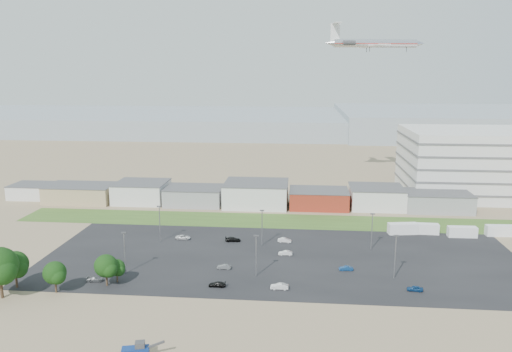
# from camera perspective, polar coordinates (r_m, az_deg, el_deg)

# --- Properties ---
(ground) EXTENTS (700.00, 700.00, 0.00)m
(ground) POSITION_cam_1_polar(r_m,az_deg,el_deg) (110.25, -0.26, -12.92)
(ground) COLOR #806F51
(ground) RESTS_ON ground
(parking_lot) EXTENTS (120.00, 50.00, 0.01)m
(parking_lot) POSITION_cam_1_polar(r_m,az_deg,el_deg) (128.35, 2.86, -9.29)
(parking_lot) COLOR black
(parking_lot) RESTS_ON ground
(grass_strip) EXTENTS (160.00, 16.00, 0.02)m
(grass_strip) POSITION_cam_1_polar(r_m,az_deg,el_deg) (158.87, 1.56, -5.13)
(grass_strip) COLOR #385821
(grass_strip) RESTS_ON ground
(hills_backdrop) EXTENTS (700.00, 200.00, 9.00)m
(hills_backdrop) POSITION_cam_1_polar(r_m,az_deg,el_deg) (417.96, 9.46, 5.81)
(hills_backdrop) COLOR gray
(hills_backdrop) RESTS_ON ground
(building_row) EXTENTS (170.00, 20.00, 8.00)m
(building_row) POSITION_cam_1_polar(r_m,az_deg,el_deg) (177.87, -3.51, -1.98)
(building_row) COLOR silver
(building_row) RESTS_ON ground
(telehandler) EXTENTS (7.35, 3.90, 2.91)m
(telehandler) POSITION_cam_1_polar(r_m,az_deg,el_deg) (88.52, -13.62, -18.80)
(telehandler) COLOR navy
(telehandler) RESTS_ON ground
(box_trailer_a) EXTENTS (8.76, 3.97, 3.17)m
(box_trailer_a) POSITION_cam_1_polar(r_m,az_deg,el_deg) (151.92, 16.42, -5.78)
(box_trailer_a) COLOR silver
(box_trailer_a) RESTS_ON ground
(box_trailer_b) EXTENTS (8.10, 2.84, 3.00)m
(box_trailer_b) POSITION_cam_1_polar(r_m,az_deg,el_deg) (154.02, 18.69, -5.72)
(box_trailer_b) COLOR silver
(box_trailer_b) RESTS_ON ground
(box_trailer_c) EXTENTS (8.06, 2.69, 3.00)m
(box_trailer_c) POSITION_cam_1_polar(r_m,az_deg,el_deg) (154.83, 22.50, -5.91)
(box_trailer_c) COLOR silver
(box_trailer_c) RESTS_ON ground
(box_trailer_d) EXTENTS (8.23, 2.90, 3.05)m
(box_trailer_d) POSITION_cam_1_polar(r_m,az_deg,el_deg) (160.40, 26.15, -5.62)
(box_trailer_d) COLOR silver
(box_trailer_d) RESTS_ON ground
(tree_left) EXTENTS (6.22, 6.22, 9.34)m
(tree_left) POSITION_cam_1_polar(r_m,az_deg,el_deg) (121.52, -25.83, -9.37)
(tree_left) COLOR black
(tree_left) RESTS_ON ground
(tree_mid) EXTENTS (5.20, 5.20, 7.80)m
(tree_mid) POSITION_cam_1_polar(r_m,az_deg,el_deg) (115.88, -22.01, -10.46)
(tree_mid) COLOR black
(tree_mid) RESTS_ON ground
(tree_right) EXTENTS (5.40, 5.40, 8.10)m
(tree_right) POSITION_cam_1_polar(r_m,az_deg,el_deg) (115.60, -16.77, -10.06)
(tree_right) COLOR black
(tree_right) RESTS_ON ground
(tree_near) EXTENTS (4.02, 4.02, 6.03)m
(tree_near) POSITION_cam_1_polar(r_m,az_deg,el_deg) (117.19, -15.63, -10.24)
(tree_near) COLOR black
(tree_near) RESTS_ON ground
(lightpole_front_l) EXTENTS (1.17, 0.49, 9.97)m
(lightpole_front_l) POSITION_cam_1_polar(r_m,az_deg,el_deg) (121.02, -14.76, -8.49)
(lightpole_front_l) COLOR slate
(lightpole_front_l) RESTS_ON ground
(lightpole_front_m) EXTENTS (1.16, 0.48, 9.82)m
(lightpole_front_m) POSITION_cam_1_polar(r_m,az_deg,el_deg) (115.52, 0.01, -9.10)
(lightpole_front_m) COLOR slate
(lightpole_front_m) RESTS_ON ground
(lightpole_front_r) EXTENTS (1.21, 0.50, 10.30)m
(lightpole_front_r) POSITION_cam_1_polar(r_m,az_deg,el_deg) (118.43, 15.61, -8.90)
(lightpole_front_r) COLOR slate
(lightpole_front_r) RESTS_ON ground
(lightpole_back_l) EXTENTS (1.20, 0.50, 10.16)m
(lightpole_back_l) POSITION_cam_1_polar(r_m,az_deg,el_deg) (140.90, -10.94, -5.39)
(lightpole_back_l) COLOR slate
(lightpole_back_l) RESTS_ON ground
(lightpole_back_m) EXTENTS (1.16, 0.48, 9.89)m
(lightpole_back_m) POSITION_cam_1_polar(r_m,az_deg,el_deg) (135.38, 0.69, -5.94)
(lightpole_back_m) COLOR slate
(lightpole_back_m) RESTS_ON ground
(lightpole_back_r) EXTENTS (1.16, 0.48, 9.85)m
(lightpole_back_r) POSITION_cam_1_polar(r_m,az_deg,el_deg) (135.88, 13.10, -6.19)
(lightpole_back_r) COLOR slate
(lightpole_back_r) RESTS_ON ground
(airliner) EXTENTS (45.68, 35.13, 12.20)m
(airliner) POSITION_cam_1_polar(r_m,az_deg,el_deg) (211.93, 13.46, 14.53)
(airliner) COLOR silver
(parked_car_1) EXTENTS (3.41, 1.43, 1.09)m
(parked_car_1) POSITION_cam_1_polar(r_m,az_deg,el_deg) (122.04, 10.25, -10.33)
(parked_car_1) COLOR navy
(parked_car_1) RESTS_ON ground
(parked_car_2) EXTENTS (3.53, 1.74, 1.16)m
(parked_car_2) POSITION_cam_1_polar(r_m,az_deg,el_deg) (114.86, 17.69, -12.14)
(parked_car_2) COLOR navy
(parked_car_2) RESTS_ON ground
(parked_car_3) EXTENTS (3.84, 1.67, 1.10)m
(parked_car_3) POSITION_cam_1_polar(r_m,az_deg,el_deg) (112.03, -4.47, -12.24)
(parked_car_3) COLOR black
(parked_car_3) RESTS_ON ground
(parked_car_4) EXTENTS (3.39, 1.31, 1.10)m
(parked_car_4) POSITION_cam_1_polar(r_m,az_deg,el_deg) (121.27, -3.68, -10.31)
(parked_car_4) COLOR #595B5E
(parked_car_4) RESTS_ON ground
(parked_car_6) EXTENTS (4.41, 2.14, 1.24)m
(parked_car_6) POSITION_cam_1_polar(r_m,az_deg,el_deg) (139.82, -2.66, -7.24)
(parked_car_6) COLOR black
(parked_car_6) RESTS_ON ground
(parked_car_7) EXTENTS (3.62, 1.33, 1.18)m
(parked_car_7) POSITION_cam_1_polar(r_m,az_deg,el_deg) (129.86, 3.38, -8.77)
(parked_car_7) COLOR silver
(parked_car_7) RESTS_ON ground
(parked_car_9) EXTENTS (4.23, 2.15, 1.15)m
(parked_car_9) POSITION_cam_1_polar(r_m,az_deg,el_deg) (143.00, -8.33, -6.94)
(parked_car_9) COLOR silver
(parked_car_9) RESTS_ON ground
(parked_car_10) EXTENTS (3.89, 1.85, 1.10)m
(parked_car_10) POSITION_cam_1_polar(r_m,az_deg,el_deg) (119.89, -17.91, -11.14)
(parked_car_10) COLOR #595B5E
(parked_car_10) RESTS_ON ground
(parked_car_11) EXTENTS (3.80, 1.59, 1.22)m
(parked_car_11) POSITION_cam_1_polar(r_m,az_deg,el_deg) (139.23, 3.30, -7.33)
(parked_car_11) COLOR silver
(parked_car_11) RESTS_ON ground
(parked_car_13) EXTENTS (3.93, 1.45, 1.28)m
(parked_car_13) POSITION_cam_1_polar(r_m,az_deg,el_deg) (110.63, 2.69, -12.48)
(parked_car_13) COLOR silver
(parked_car_13) RESTS_ON ground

